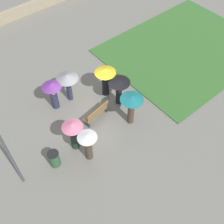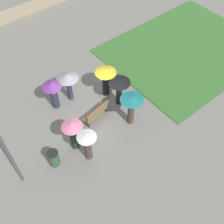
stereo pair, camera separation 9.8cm
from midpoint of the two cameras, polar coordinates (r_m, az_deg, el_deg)
ground_plane at (r=15.31m, az=-4.24°, el=0.39°), size 90.00×90.00×0.00m
lawn_patch_near at (r=19.58m, az=14.35°, el=12.32°), size 9.95×7.83×0.06m
parapet_wall at (r=22.65m, az=-21.53°, el=17.26°), size 45.00×0.35×0.80m
park_bench at (r=14.57m, az=-3.32°, el=-0.23°), size 1.60×0.66×0.90m
lamp_post at (r=11.27m, az=-21.21°, el=-6.57°), size 0.32×0.32×4.47m
trash_bin at (r=13.30m, az=-11.85°, el=-9.28°), size 0.54×0.54×0.92m
crowd_person_purple at (r=14.82m, az=-12.17°, el=4.28°), size 1.05×1.05×1.80m
crowd_person_pink at (r=13.00m, az=-8.12°, el=-3.93°), size 0.98×0.98×1.86m
crowd_person_white at (r=12.65m, az=-5.14°, el=-6.33°), size 0.90×0.90×1.83m
crowd_person_grey at (r=14.95m, az=-9.23°, el=6.50°), size 1.19×1.19×1.83m
crowd_person_teal at (r=13.68m, az=3.81°, el=1.85°), size 1.17×1.17×1.97m
crowd_person_black at (r=14.66m, az=1.26°, el=5.41°), size 1.17×1.17×1.76m
crowd_person_yellow at (r=15.11m, az=-1.54°, el=7.27°), size 1.15×1.15×1.89m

